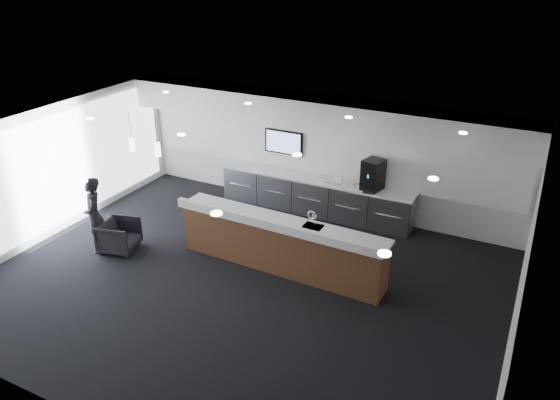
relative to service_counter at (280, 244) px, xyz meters
The scene contains 24 objects.
ground 1.14m from the service_counter, 115.88° to the right, with size 10.00×10.00×0.00m, color black.
ceiling 2.62m from the service_counter, 115.88° to the right, with size 10.00×8.00×0.02m, color black.
back_wall 3.27m from the service_counter, 97.88° to the left, with size 10.00×0.02×3.00m, color white.
left_wall 5.58m from the service_counter, behind, with size 0.02×8.00×3.00m, color white.
right_wall 4.75m from the service_counter, 11.00° to the right, with size 0.02×8.00×3.00m, color white.
soffit_bulkhead 3.40m from the service_counter, 99.20° to the left, with size 10.00×0.90×0.70m, color white.
alcove_panel 3.28m from the service_counter, 97.96° to the left, with size 9.80×0.06×1.40m, color white.
window_blinds_wall 5.54m from the service_counter, behind, with size 0.04×7.36×2.55m, color silver.
back_credenza 2.79m from the service_counter, 98.90° to the left, with size 5.06×0.66×0.95m.
wall_tv 3.51m from the service_counter, 115.37° to the left, with size 1.05×0.08×0.62m.
pendant_left 3.29m from the service_counter, behind, with size 0.12×0.12×0.30m, color #FFE7C6.
pendant_right 3.91m from the service_counter, behind, with size 0.12×0.12×0.30m, color #FFE7C6.
ceiling_can_lights 2.59m from the service_counter, 115.88° to the right, with size 7.00×5.00×0.02m, color white, non-canonical shape.
service_counter is the anchor object (origin of this frame).
coffee_machine 3.02m from the service_counter, 69.05° to the left, with size 0.52×0.60×0.74m.
info_sign_left 2.68m from the service_counter, 91.38° to the left, with size 0.16×0.02×0.22m, color white.
info_sign_right 2.71m from the service_counter, 85.65° to the left, with size 0.20×0.02×0.27m, color white.
armchair 3.66m from the service_counter, 165.02° to the right, with size 0.77×0.79×0.72m, color black.
lounge_guest 4.14m from the service_counter, 163.73° to the right, with size 0.63×0.41×1.73m, color black.
cup_0 2.93m from the service_counter, 66.15° to the left, with size 0.11×0.11×0.10m, color white.
cup_1 2.88m from the service_counter, 68.73° to the left, with size 0.11×0.11×0.10m, color white.
cup_2 2.83m from the service_counter, 71.41° to the left, with size 0.11×0.11×0.10m, color white.
cup_3 2.79m from the service_counter, 74.17° to the left, with size 0.11×0.11×0.10m, color white.
cup_4 2.75m from the service_counter, 77.00° to the left, with size 0.11×0.11×0.10m, color white.
Camera 1 is at (4.89, -7.89, 6.20)m, focal length 35.00 mm.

